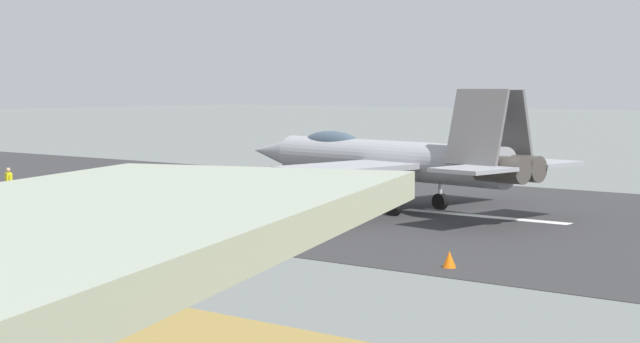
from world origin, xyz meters
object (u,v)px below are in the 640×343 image
object	(u,v)px
fighter_jet	(388,158)
marker_cone_mid	(145,222)
crew_person	(9,183)
marker_cone_near	(449,259)

from	to	relation	value
fighter_jet	marker_cone_mid	world-z (taller)	fighter_jet
fighter_jet	crew_person	size ratio (longest dim) A/B	11.50
crew_person	marker_cone_mid	size ratio (longest dim) A/B	2.86
marker_cone_mid	marker_cone_near	bearing A→B (deg)	180.00
fighter_jet	marker_cone_near	xyz separation A→B (m)	(-9.73, 11.23, -2.09)
fighter_jet	crew_person	xyz separation A→B (m)	(17.74, 7.99, -1.58)
fighter_jet	marker_cone_near	size ratio (longest dim) A/B	32.92
fighter_jet	crew_person	world-z (taller)	fighter_jet
fighter_jet	marker_cone_mid	size ratio (longest dim) A/B	32.92
fighter_jet	marker_cone_mid	bearing A→B (deg)	69.82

